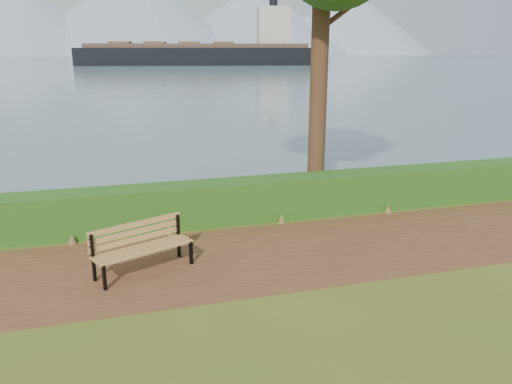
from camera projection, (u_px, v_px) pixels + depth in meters
name	position (u px, v px, depth m)	size (l,w,h in m)	color
ground	(238.00, 265.00, 9.78)	(140.00, 140.00, 0.00)	#495D1A
path	(235.00, 259.00, 10.06)	(40.00, 3.40, 0.01)	#502C1B
hedge	(212.00, 203.00, 12.05)	(32.00, 0.85, 1.00)	#214E16
water	(112.00, 58.00, 249.98)	(700.00, 510.00, 0.00)	#485F75
mountains	(95.00, 17.00, 374.84)	(585.00, 190.00, 70.00)	#8091AB
bench	(141.00, 244.00, 9.37)	(1.95, 1.24, 0.95)	black
cargo_ship	(206.00, 54.00, 131.69)	(63.04, 21.72, 18.92)	black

